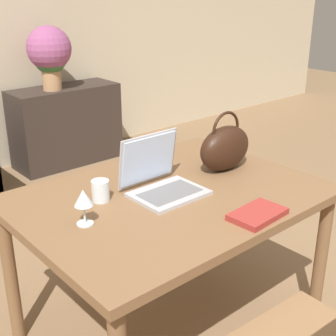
# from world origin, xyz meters

# --- Properties ---
(dining_table) EXTENTS (1.30, 0.98, 0.74)m
(dining_table) POSITION_xyz_m (-0.11, 0.71, 0.66)
(dining_table) COLOR brown
(dining_table) RESTS_ON ground_plane
(sideboard) EXTENTS (0.98, 0.40, 0.72)m
(sideboard) POSITION_xyz_m (0.69, 3.10, 0.36)
(sideboard) COLOR #332823
(sideboard) RESTS_ON ground_plane
(laptop) EXTENTS (0.31, 0.28, 0.25)m
(laptop) POSITION_xyz_m (-0.13, 0.75, 0.81)
(laptop) COLOR #ADADB2
(laptop) RESTS_ON dining_table
(drinking_glass) EXTENTS (0.08, 0.08, 0.09)m
(drinking_glass) POSITION_xyz_m (-0.38, 0.84, 0.79)
(drinking_glass) COLOR silver
(drinking_glass) RESTS_ON dining_table
(wine_glass) EXTENTS (0.07, 0.07, 0.14)m
(wine_glass) POSITION_xyz_m (-0.54, 0.70, 0.84)
(wine_glass) COLOR silver
(wine_glass) RESTS_ON dining_table
(handbag) EXTENTS (0.30, 0.15, 0.29)m
(handbag) POSITION_xyz_m (0.27, 0.74, 0.85)
(handbag) COLOR black
(handbag) RESTS_ON dining_table
(flower_vase) EXTENTS (0.38, 0.38, 0.55)m
(flower_vase) POSITION_xyz_m (0.56, 3.05, 1.04)
(flower_vase) COLOR tan
(flower_vase) RESTS_ON sideboard
(book) EXTENTS (0.24, 0.16, 0.02)m
(book) POSITION_xyz_m (-0.00, 0.31, 0.75)
(book) COLOR maroon
(book) RESTS_ON dining_table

